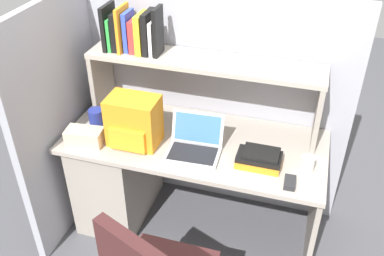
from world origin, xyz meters
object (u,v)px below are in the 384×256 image
Objects in this scene: laptop at (195,144)px; backpack at (134,122)px; paper_cup at (307,164)px; snack_canister at (96,118)px; computer_mouse at (290,182)px; tissue_box at (85,137)px.

laptop is 0.39m from backpack.
snack_canister is at bearing 176.80° from paper_cup.
computer_mouse is at bearing -117.29° from paper_cup.
snack_canister is (-0.31, 0.10, -0.09)m from backpack.
tissue_box is 1.90× the size of snack_canister.
laptop reaches higher than snack_canister.
snack_canister is at bearing 167.90° from computer_mouse.
backpack reaches higher than computer_mouse.
computer_mouse is 0.90× the size of snack_canister.
backpack is 2.91× the size of computer_mouse.
backpack is at bearing -18.08° from snack_canister.
snack_canister is at bearing 90.55° from tissue_box.
laptop is at bearing -179.21° from paper_cup.
paper_cup reaches higher than computer_mouse.
snack_canister is (-1.25, 0.22, 0.04)m from computer_mouse.
computer_mouse is 0.47× the size of tissue_box.
backpack reaches higher than tissue_box.
laptop is 2.79× the size of snack_canister.
backpack is (-0.37, -0.02, 0.10)m from laptop.
laptop is 0.67m from tissue_box.
paper_cup is 0.42× the size of tissue_box.
backpack reaches higher than paper_cup.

